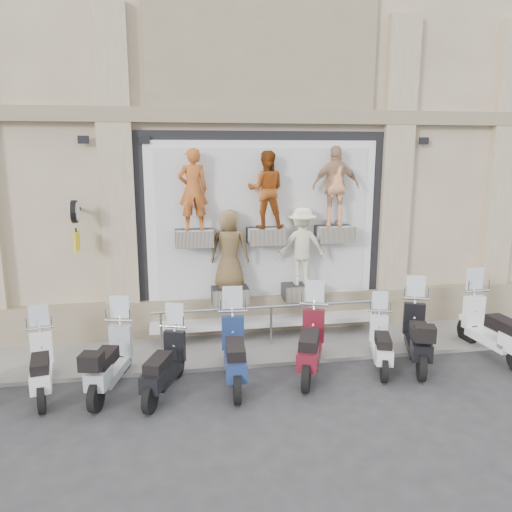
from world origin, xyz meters
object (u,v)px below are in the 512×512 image
Objects in this scene: scooter_e at (234,340)px; scooter_f at (311,332)px; guard_rail at (271,326)px; scooter_g at (382,334)px; scooter_c at (109,349)px; scooter_d at (164,354)px; scooter_b at (40,355)px; clock_sign_bracket at (75,219)px; scooter_i at (495,317)px; scooter_h at (418,324)px.

scooter_e is 0.99× the size of scooter_f.
scooter_f reaches higher than guard_rail.
scooter_f reaches higher than scooter_g.
scooter_d is at bearing -1.94° from scooter_c.
scooter_f is at bearing -10.97° from scooter_b.
clock_sign_bracket is 0.60× the size of scooter_g.
scooter_f is (0.46, -1.41, 0.36)m from guard_rail.
scooter_c is at bearing 177.79° from scooter_i.
clock_sign_bracket reaches higher than scooter_c.
scooter_d is 4.13m from scooter_g.
clock_sign_bracket is at bearing 124.93° from scooter_c.
scooter_e is 1.19× the size of scooter_g.
scooter_e is (2.17, -0.08, 0.04)m from scooter_c.
clock_sign_bracket is 0.51× the size of scooter_e.
scooter_d is 1.26m from scooter_e.
scooter_b is (-0.41, -1.88, -2.08)m from clock_sign_bracket.
scooter_f is at bearing -161.29° from scooter_g.
scooter_b is at bearing -162.01° from scooter_g.
scooter_c is 0.94× the size of scooter_f.
scooter_d is 2.72m from scooter_f.
scooter_d is 0.89× the size of scooter_h.
scooter_d is (1.66, -2.21, -2.07)m from clock_sign_bracket.
scooter_g reaches higher than guard_rail.
clock_sign_bracket is 0.57× the size of scooter_b.
clock_sign_bracket is at bearing 173.16° from guard_rail.
scooter_f reaches higher than scooter_c.
scooter_g is (6.19, 0.02, -0.03)m from scooter_b.
scooter_c is at bearing -69.20° from clock_sign_bracket.
scooter_b is at bearing -158.58° from scooter_f.
clock_sign_bracket is 0.53× the size of scooter_c.
scooter_i is (3.84, 0.06, 0.03)m from scooter_f.
scooter_f reaches higher than scooter_b.
scooter_c is 2.17m from scooter_e.
scooter_f reaches higher than scooter_e.
scooter_i is (1.66, 0.01, 0.04)m from scooter_h.
scooter_i is at bearing 7.03° from scooter_e.
scooter_d is at bearing -155.14° from scooter_h.
scooter_b is 1.15m from scooter_c.
scooter_f is at bearing -72.03° from guard_rail.
guard_rail is 2.35m from scooter_g.
scooter_i is (7.46, 0.13, 0.08)m from scooter_c.
scooter_d is (2.07, -0.33, 0.01)m from scooter_b.
scooter_h is at bearing -15.62° from clock_sign_bracket.
scooter_g is (5.78, -1.86, -2.11)m from clock_sign_bracket.
scooter_i is at bearing 18.83° from scooter_g.
scooter_b is at bearing -161.90° from guard_rail.
scooter_c is at bearing -161.22° from scooter_g.
clock_sign_bracket is 3.45m from scooter_d.
scooter_e is at bearing -34.88° from clock_sign_bracket.
scooter_c is (-3.16, -1.47, 0.31)m from guard_rail.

